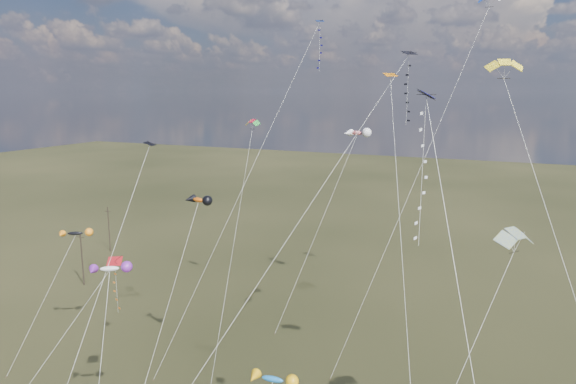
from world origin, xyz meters
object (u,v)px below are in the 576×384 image
at_px(parafoil_yellow, 506,65).
at_px(novelty_black_orange, 75,234).
at_px(diamond_black_high, 393,107).
at_px(utility_pole_far, 109,229).
at_px(utility_pole_near, 82,258).

bearing_deg(parafoil_yellow, novelty_black_orange, 177.87).
xyz_separation_m(diamond_black_high, novelty_black_orange, (-32.31, -4.93, -13.51)).
xyz_separation_m(utility_pole_far, novelty_black_orange, (22.04, -27.85, 8.81)).
xyz_separation_m(utility_pole_far, parafoil_yellow, (63.10, -29.38, 25.34)).
relative_size(diamond_black_high, novelty_black_orange, 2.32).
relative_size(diamond_black_high, parafoil_yellow, 1.03).
distance_m(utility_pole_far, novelty_black_orange, 36.59).
distance_m(utility_pole_far, parafoil_yellow, 74.07).
bearing_deg(diamond_black_high, utility_pole_near, 169.10).
distance_m(utility_pole_far, diamond_black_high, 63.06).
bearing_deg(novelty_black_orange, utility_pole_near, 135.39).
bearing_deg(utility_pole_near, parafoil_yellow, -15.59).
relative_size(utility_pole_far, parafoil_yellow, 0.26).
xyz_separation_m(utility_pole_near, parafoil_yellow, (55.10, -15.38, 25.34)).
height_order(utility_pole_far, novelty_black_orange, novelty_black_orange).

